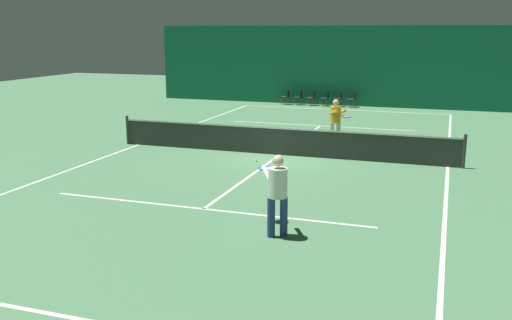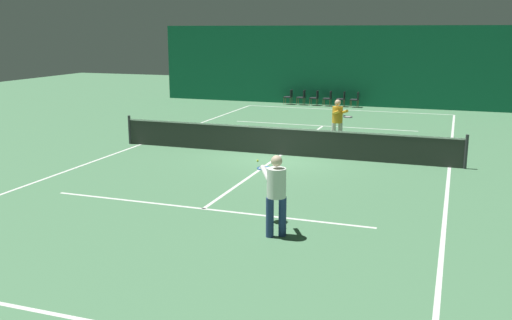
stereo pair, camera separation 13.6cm
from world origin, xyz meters
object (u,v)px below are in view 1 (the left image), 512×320
courtside_chair_0 (286,96)px  tennis_net (280,140)px  courtside_chair_1 (299,96)px  courtside_chair_4 (339,98)px  courtside_chair_5 (353,98)px  player_near (277,189)px  tennis_ball (256,161)px  courtside_chair_2 (312,97)px  player_far (336,119)px  courtside_chair_3 (325,97)px

courtside_chair_0 → tennis_net: bearing=15.0°
courtside_chair_1 → courtside_chair_4: same height
courtside_chair_0 → courtside_chair_5: same height
player_near → tennis_ball: bearing=-10.2°
courtside_chair_2 → courtside_chair_0: bearing=-90.0°
player_near → player_far: (-0.73, 9.96, -0.02)m
courtside_chair_4 → courtside_chair_5: bearing=90.0°
courtside_chair_0 → courtside_chair_1: same height
player_far → courtside_chair_5: 10.85m
courtside_chair_2 → courtside_chair_3: same height
player_far → courtside_chair_2: size_ratio=2.01×
player_near → courtside_chair_2: 21.17m
tennis_net → player_far: 2.85m
courtside_chair_2 → courtside_chair_4: bearing=90.0°
courtside_chair_5 → courtside_chair_0: bearing=-90.0°
player_near → tennis_ball: player_near is taller
courtside_chair_0 → courtside_chair_3: 2.30m
player_far → courtside_chair_4: 10.96m
courtside_chair_0 → courtside_chair_2: size_ratio=1.00×
courtside_chair_5 → courtside_chair_4: bearing=-90.0°
player_near → courtside_chair_2: bearing=-21.2°
tennis_net → courtside_chair_4: size_ratio=14.29×
courtside_chair_3 → courtside_chair_5: (1.53, 0.00, 0.00)m
courtside_chair_2 → tennis_net: bearing=8.6°
courtside_chair_0 → courtside_chair_3: size_ratio=1.00×
player_near → courtside_chair_5: (-1.89, 20.74, -0.52)m
tennis_net → tennis_ball: bearing=-109.3°
tennis_ball → courtside_chair_1: bearing=99.2°
courtside_chair_2 → courtside_chair_5: size_ratio=1.00×
courtside_chair_4 → player_far: bearing=10.1°
courtside_chair_4 → courtside_chair_0: bearing=-90.0°
tennis_net → courtside_chair_1: (-2.77, 13.18, -0.03)m
player_near → courtside_chair_0: (-5.72, 20.74, -0.52)m
player_near → courtside_chair_1: 21.33m
courtside_chair_1 → tennis_ball: size_ratio=12.73×
courtside_chair_2 → courtside_chair_1: bearing=-90.0°
tennis_net → courtside_chair_5: bearing=88.7°
courtside_chair_0 → courtside_chair_1: bearing=90.0°
player_near → courtside_chair_0: player_near is taller
courtside_chair_1 → courtside_chair_2: (0.77, 0.00, 0.00)m
player_near → player_far: player_near is taller
courtside_chair_3 → tennis_ball: bearing=3.2°
player_near → tennis_ball: size_ratio=26.19×
player_far → courtside_chair_3: size_ratio=2.01×
tennis_net → courtside_chair_4: 13.19m
player_far → courtside_chair_0: (-4.99, 10.78, -0.50)m
tennis_net → courtside_chair_3: bearing=95.4°
tennis_net → courtside_chair_2: (-2.00, 13.18, -0.03)m
courtside_chair_2 → tennis_ball: courtside_chair_2 is taller
player_near → courtside_chair_1: player_near is taller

